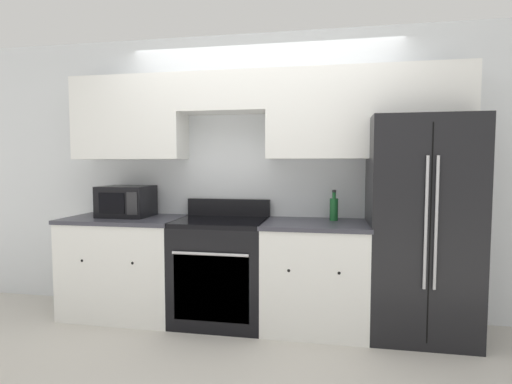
% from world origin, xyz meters
% --- Properties ---
extents(ground_plane, '(12.00, 12.00, 0.00)m').
position_xyz_m(ground_plane, '(0.00, 0.00, 0.00)').
color(ground_plane, beige).
extents(wall_back, '(8.00, 0.39, 2.60)m').
position_xyz_m(wall_back, '(0.02, 0.59, 1.51)').
color(wall_back, silver).
rests_on(wall_back, ground_plane).
extents(lower_cabinets_left, '(1.07, 0.64, 0.91)m').
position_xyz_m(lower_cabinets_left, '(-1.23, 0.31, 0.46)').
color(lower_cabinets_left, white).
rests_on(lower_cabinets_left, ground_plane).
extents(lower_cabinets_right, '(0.88, 0.64, 0.91)m').
position_xyz_m(lower_cabinets_right, '(0.51, 0.31, 0.46)').
color(lower_cabinets_right, white).
rests_on(lower_cabinets_right, ground_plane).
extents(oven_range, '(0.79, 0.65, 1.07)m').
position_xyz_m(oven_range, '(-0.32, 0.31, 0.46)').
color(oven_range, black).
rests_on(oven_range, ground_plane).
extents(refrigerator, '(0.82, 0.79, 1.77)m').
position_xyz_m(refrigerator, '(1.35, 0.38, 0.89)').
color(refrigerator, black).
rests_on(refrigerator, ground_plane).
extents(microwave, '(0.45, 0.39, 0.29)m').
position_xyz_m(microwave, '(-1.25, 0.38, 1.05)').
color(microwave, black).
rests_on(microwave, lower_cabinets_left).
extents(bottle, '(0.07, 0.07, 0.27)m').
position_xyz_m(bottle, '(0.66, 0.46, 1.01)').
color(bottle, '#195928').
rests_on(bottle, lower_cabinets_right).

